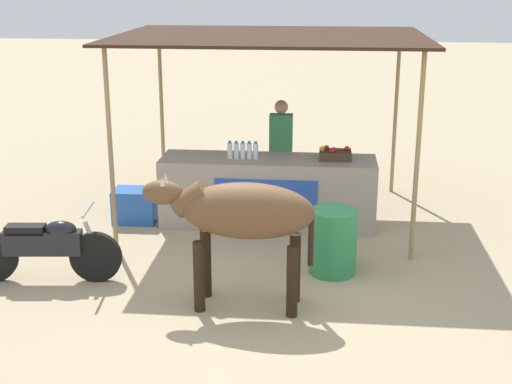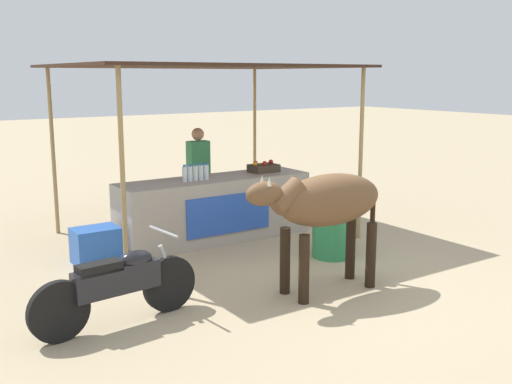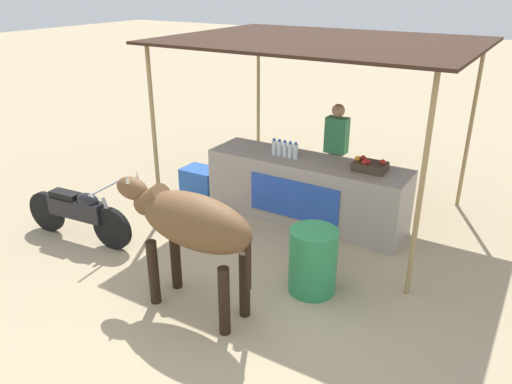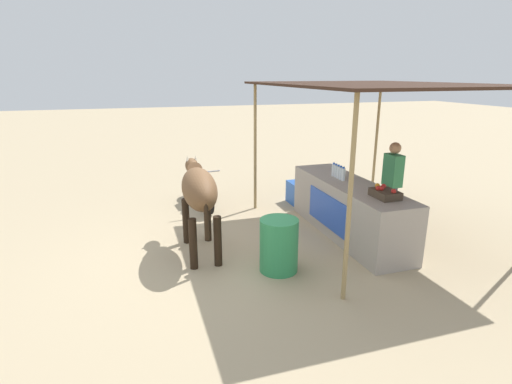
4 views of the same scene
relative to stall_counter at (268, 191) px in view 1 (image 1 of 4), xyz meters
The scene contains 10 objects.
ground_plane 2.25m from the stall_counter, 90.00° to the right, with size 60.00×60.00×0.00m, color tan.
stall_counter is the anchor object (origin of this frame).
stall_awning 2.06m from the stall_counter, 90.00° to the left, with size 4.20×3.20×2.63m.
water_bottle_row 0.69m from the stall_counter, behind, with size 0.43×0.07×0.25m.
fruit_crate 1.08m from the stall_counter, ahead, with size 0.44×0.32×0.18m.
vendor_behind_counter 0.85m from the stall_counter, 80.15° to the left, with size 0.34×0.22×1.65m.
cooler_box 1.92m from the stall_counter, behind, with size 0.60×0.44×0.48m, color blue.
water_barrel 1.89m from the stall_counter, 61.24° to the right, with size 0.56×0.56×0.79m, color #2D8C51.
cow 2.69m from the stall_counter, 91.54° to the right, with size 1.83×0.57×1.44m.
motorcycle_parked 3.27m from the stall_counter, 137.20° to the right, with size 1.80×0.55×0.90m.
Camera 1 is at (0.75, -7.38, 3.46)m, focal length 50.00 mm.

